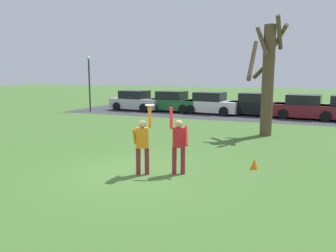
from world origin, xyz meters
TOP-DOWN VIEW (x-y plane):
  - ground_plane at (0.00, 0.00)m, footprint 120.00×120.00m
  - person_catcher at (0.24, -0.02)m, footprint 0.58×0.50m
  - person_defender at (1.22, 0.43)m, footprint 0.64×0.59m
  - frisbee_disc at (0.44, 0.08)m, footprint 0.28×0.28m
  - parked_car_silver at (-7.93, 15.41)m, footprint 4.27×2.38m
  - parked_car_green at (-4.81, 15.70)m, footprint 4.27×2.38m
  - parked_car_white at (-1.69, 15.43)m, footprint 4.27×2.38m
  - parked_car_black at (1.61, 15.64)m, footprint 4.27×2.38m
  - parked_car_maroon at (4.79, 15.02)m, footprint 4.27×2.38m
  - parking_strip at (-0.13, 15.32)m, footprint 24.96×6.40m
  - bare_tree_tall at (2.97, 7.93)m, footprint 1.75×1.69m
  - lamppost_by_lot at (-10.86, 13.32)m, footprint 0.28×0.28m
  - field_cone_orange at (3.28, 1.83)m, footprint 0.26×0.26m

SIDE VIEW (x-z plane):
  - ground_plane at x=0.00m, z-range 0.00..0.00m
  - parking_strip at x=-0.13m, z-range 0.00..0.01m
  - field_cone_orange at x=3.28m, z-range 0.00..0.32m
  - parked_car_silver at x=-7.93m, z-range -0.07..1.52m
  - parked_car_green at x=-4.81m, z-range -0.07..1.52m
  - parked_car_white at x=-1.69m, z-range -0.07..1.52m
  - parked_car_black at x=1.61m, z-range -0.07..1.52m
  - parked_car_maroon at x=4.79m, z-range -0.07..1.52m
  - person_defender at x=1.22m, z-range -0.04..2.00m
  - person_catcher at x=0.24m, z-range -0.06..2.02m
  - frisbee_disc at x=0.44m, z-range 2.08..2.10m
  - lamppost_by_lot at x=-10.86m, z-range 0.46..4.72m
  - bare_tree_tall at x=2.97m, z-range 0.06..5.67m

